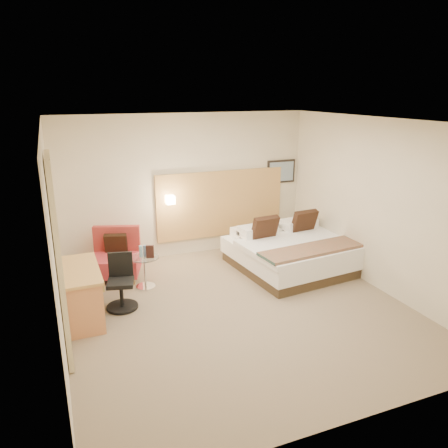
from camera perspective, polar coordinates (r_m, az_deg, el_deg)
name	(u,v)px	position (r m, az deg, el deg)	size (l,w,h in m)	color
floor	(238,310)	(6.54, 1.85, -11.15)	(4.80, 5.00, 0.02)	#7E6C55
ceiling	(240,121)	(5.78, 2.11, 13.35)	(4.80, 5.00, 0.02)	white
wall_back	(186,186)	(8.31, -5.01, 4.96)	(4.80, 0.02, 2.70)	beige
wall_front	(355,299)	(4.01, 16.71, -9.33)	(4.80, 0.02, 2.70)	beige
wall_left	(53,243)	(5.55, -21.47, -2.36)	(0.02, 5.00, 2.70)	beige
wall_right	(379,205)	(7.30, 19.59, 2.33)	(0.02, 5.00, 2.70)	beige
headboard_panel	(221,204)	(8.59, -0.39, 2.68)	(2.60, 0.04, 1.30)	#BD8A49
art_frame	(281,171)	(9.03, 7.46, 6.83)	(0.62, 0.03, 0.47)	black
art_canvas	(281,172)	(9.01, 7.52, 6.81)	(0.54, 0.01, 0.39)	#748CA0
lamp_arm	(169,199)	(8.18, -7.14, 3.26)	(0.02, 0.02, 0.12)	silver
lamp_shade	(170,200)	(8.12, -7.03, 3.17)	(0.15, 0.15, 0.15)	#F7E6C1
curtain	(59,260)	(5.36, -20.73, -4.44)	(0.06, 0.90, 2.42)	beige
bottle_a	(141,251)	(7.12, -10.81, -3.53)	(0.06, 0.06, 0.19)	#90C9DF
bottle_b	(145,251)	(7.14, -10.28, -3.45)	(0.06, 0.06, 0.19)	#7C98C0
menu_folder	(150,252)	(7.06, -9.64, -3.58)	(0.12, 0.05, 0.21)	black
bed	(292,251)	(7.95, 8.93, -3.53)	(2.16, 2.12, 0.97)	#3E2F1F
lounge_chair	(116,258)	(7.72, -13.95, -4.33)	(0.97, 0.91, 0.84)	tan
side_table	(145,270)	(7.22, -10.27, -5.98)	(0.60, 0.60, 0.52)	white
desk	(81,279)	(6.38, -18.17, -6.88)	(0.56, 1.20, 0.74)	tan
desk_chair	(121,286)	(6.63, -13.28, -7.92)	(0.56, 0.56, 0.81)	black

